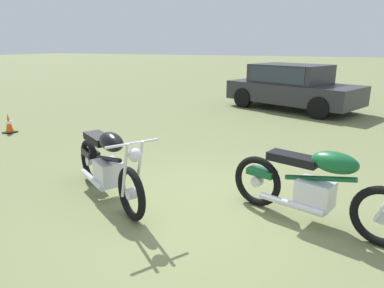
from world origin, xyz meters
name	(u,v)px	position (x,y,z in m)	size (l,w,h in m)	color
ground_plane	(198,207)	(0.00, 0.00, 0.00)	(120.00, 120.00, 0.00)	olive
motorcycle_black	(108,165)	(-1.23, -0.23, 0.49)	(1.87, 1.35, 1.02)	black
motorcycle_green	(316,186)	(1.41, 0.13, 0.48)	(2.09, 0.93, 1.02)	black
car_charcoal	(292,85)	(0.04, 7.84, 0.80)	(4.47, 3.26, 1.43)	#2D2D33
traffic_cone	(9,124)	(-5.67, 1.90, 0.21)	(0.25, 0.25, 0.47)	#EA590F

